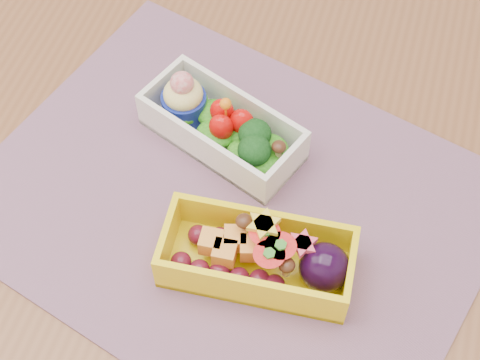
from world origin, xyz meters
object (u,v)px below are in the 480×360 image
(bento_white, at_px, (221,127))
(bento_yellow, at_px, (261,257))
(table, at_px, (196,256))
(placemat, at_px, (231,203))

(bento_white, distance_m, bento_yellow, 0.16)
(table, distance_m, bento_yellow, 0.16)
(bento_white, bearing_deg, table, -70.66)
(placemat, xyz_separation_m, bento_yellow, (0.05, -0.06, 0.03))
(table, bearing_deg, bento_white, 87.43)
(table, bearing_deg, bento_yellow, -28.08)
(table, xyz_separation_m, bento_yellow, (0.09, -0.05, 0.13))
(table, xyz_separation_m, bento_white, (0.00, 0.09, 0.13))
(placemat, bearing_deg, bento_white, 114.41)
(table, height_order, bento_yellow, bento_yellow)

